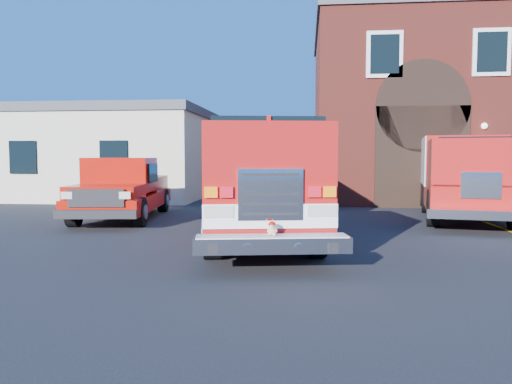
# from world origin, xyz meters

# --- Properties ---
(ground) EXTENTS (100.00, 100.00, 0.00)m
(ground) POSITION_xyz_m (0.00, 0.00, 0.00)
(ground) COLOR black
(ground) RESTS_ON ground
(parking_stripe_mid) EXTENTS (0.12, 3.00, 0.01)m
(parking_stripe_mid) POSITION_xyz_m (6.50, 4.00, 0.00)
(parking_stripe_mid) COLOR yellow
(parking_stripe_mid) RESTS_ON ground
(parking_stripe_far) EXTENTS (0.12, 3.00, 0.01)m
(parking_stripe_far) POSITION_xyz_m (6.50, 7.00, 0.00)
(parking_stripe_far) COLOR yellow
(parking_stripe_far) RESTS_ON ground
(fire_station) EXTENTS (15.20, 10.20, 8.45)m
(fire_station) POSITION_xyz_m (8.99, 13.98, 4.25)
(fire_station) COLOR maroon
(fire_station) RESTS_ON ground
(side_building) EXTENTS (10.20, 8.20, 4.35)m
(side_building) POSITION_xyz_m (-9.00, 13.00, 2.20)
(side_building) COLOR beige
(side_building) RESTS_ON ground
(fire_engine) EXTENTS (3.93, 9.26, 2.76)m
(fire_engine) POSITION_xyz_m (-0.30, 1.53, 1.43)
(fire_engine) COLOR black
(fire_engine) RESTS_ON ground
(pickup_truck) EXTENTS (2.86, 6.27, 1.98)m
(pickup_truck) POSITION_xyz_m (-4.92, 4.48, 0.94)
(pickup_truck) COLOR black
(pickup_truck) RESTS_ON ground
(secondary_truck) EXTENTS (4.02, 8.63, 2.69)m
(secondary_truck) POSITION_xyz_m (6.23, 6.16, 1.47)
(secondary_truck) COLOR black
(secondary_truck) RESTS_ON ground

